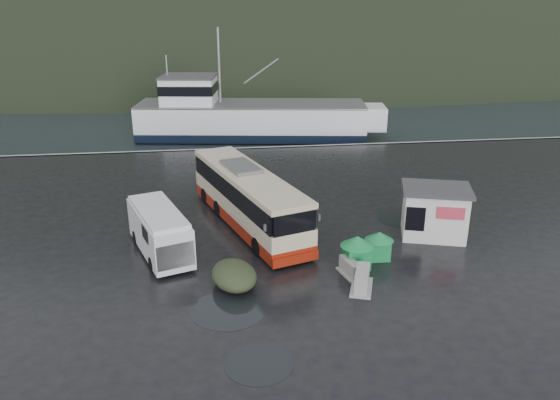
{
  "coord_description": "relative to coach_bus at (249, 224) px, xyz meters",
  "views": [
    {
      "loc": [
        -1.27,
        -23.21,
        11.77
      ],
      "look_at": [
        2.16,
        3.25,
        1.7
      ],
      "focal_mm": 35.0,
      "sensor_mm": 36.0,
      "label": 1
    }
  ],
  "objects": [
    {
      "name": "harbor_water",
      "position": [
        -0.56,
        105.79,
        0.0
      ],
      "size": [
        300.0,
        180.0,
        0.02
      ],
      "primitive_type": "cube",
      "color": "black",
      "rests_on": "ground"
    },
    {
      "name": "waste_bin_left",
      "position": [
        4.53,
        -5.61,
        0.0
      ],
      "size": [
        1.17,
        1.17,
        1.55
      ],
      "primitive_type": null,
      "rotation": [
        0.0,
        0.0,
        0.06
      ],
      "color": "#168040",
      "rests_on": "ground"
    },
    {
      "name": "quay_edge",
      "position": [
        -0.56,
        15.79,
        0.0
      ],
      "size": [
        160.0,
        0.6,
        1.5
      ],
      "primitive_type": "cube",
      "color": "#999993",
      "rests_on": "ground"
    },
    {
      "name": "puddles",
      "position": [
        1.76,
        -7.01,
        0.0
      ],
      "size": [
        12.74,
        14.22,
        0.01
      ],
      "color": "black",
      "rests_on": "ground"
    },
    {
      "name": "jersey_barrier_b",
      "position": [
        4.25,
        -7.58,
        0.0
      ],
      "size": [
        1.41,
        1.95,
        0.88
      ],
      "primitive_type": null,
      "rotation": [
        0.0,
        0.0,
        -0.34
      ],
      "color": "#999993",
      "rests_on": "ground"
    },
    {
      "name": "dome_tent",
      "position": [
        -1.12,
        -6.65,
        0.0
      ],
      "size": [
        2.42,
        2.97,
        1.03
      ],
      "primitive_type": null,
      "rotation": [
        0.0,
        0.0,
        0.23
      ],
      "color": "#2D3620",
      "rests_on": "ground"
    },
    {
      "name": "coach_bus",
      "position": [
        0.0,
        0.0,
        0.0
      ],
      "size": [
        6.24,
        11.56,
        3.17
      ],
      "primitive_type": null,
      "rotation": [
        0.0,
        0.0,
        0.32
      ],
      "color": "beige",
      "rests_on": "ground"
    },
    {
      "name": "jersey_barrier_a",
      "position": [
        4.07,
        -6.3,
        0.0
      ],
      "size": [
        1.05,
        1.57,
        0.72
      ],
      "primitive_type": null,
      "rotation": [
        0.0,
        0.0,
        0.25
      ],
      "color": "#999993",
      "rests_on": "ground"
    },
    {
      "name": "fishing_trawler",
      "position": [
        2.18,
        25.16,
        0.0
      ],
      "size": [
        26.43,
        9.34,
        10.35
      ],
      "primitive_type": null,
      "rotation": [
        0.0,
        0.0,
        -0.14
      ],
      "color": "silver",
      "rests_on": "ground"
    },
    {
      "name": "waste_bin_right",
      "position": [
        5.8,
        -4.88,
        0.0
      ],
      "size": [
        0.98,
        0.98,
        1.37
      ],
      "primitive_type": null,
      "rotation": [
        0.0,
        0.0,
        0.0
      ],
      "color": "#168040",
      "rests_on": "ground"
    },
    {
      "name": "ticket_kiosk",
      "position": [
        9.37,
        -2.72,
        0.0
      ],
      "size": [
        4.01,
        3.46,
        2.66
      ],
      "primitive_type": null,
      "rotation": [
        0.0,
        0.0,
        -0.29
      ],
      "color": "silver",
      "rests_on": "ground"
    },
    {
      "name": "white_van",
      "position": [
        -4.49,
        -3.01,
        0.0
      ],
      "size": [
        3.63,
        5.85,
        2.31
      ],
      "primitive_type": null,
      "rotation": [
        0.0,
        0.0,
        0.34
      ],
      "color": "silver",
      "rests_on": "ground"
    },
    {
      "name": "ground",
      "position": [
        -0.56,
        -4.21,
        0.0
      ],
      "size": [
        160.0,
        160.0,
        0.0
      ],
      "primitive_type": "plane",
      "color": "black",
      "rests_on": "ground"
    },
    {
      "name": "headland",
      "position": [
        9.44,
        245.79,
        0.0
      ],
      "size": [
        780.0,
        540.0,
        570.0
      ],
      "primitive_type": "ellipsoid",
      "color": "black",
      "rests_on": "ground"
    }
  ]
}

